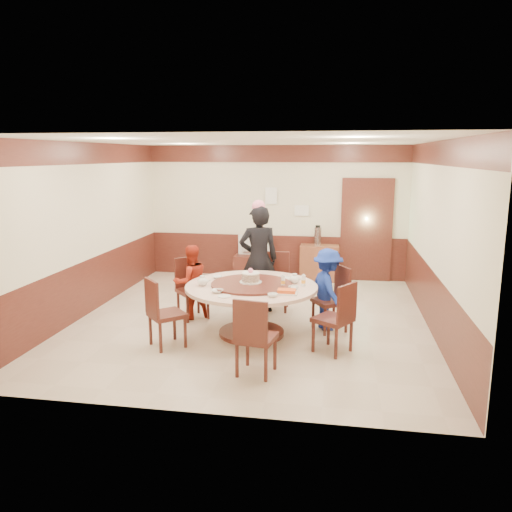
% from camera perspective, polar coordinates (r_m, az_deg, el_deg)
% --- Properties ---
extents(room, '(6.00, 6.04, 2.84)m').
position_cam_1_polar(room, '(7.80, -0.43, 0.26)').
color(room, beige).
rests_on(room, ground).
extents(banquet_table, '(1.91, 1.91, 0.78)m').
position_cam_1_polar(banquet_table, '(7.27, -0.52, -5.00)').
color(banquet_table, '#4C1E17').
rests_on(banquet_table, ground).
extents(chair_0, '(0.61, 0.61, 0.97)m').
position_cam_1_polar(chair_0, '(7.61, 8.57, -6.18)').
color(chair_0, '#4C1E17').
rests_on(chair_0, ground).
extents(chair_1, '(0.45, 0.46, 0.97)m').
position_cam_1_polar(chair_1, '(8.53, 2.28, -4.12)').
color(chair_1, '#4C1E17').
rests_on(chair_1, ground).
extents(chair_2, '(0.62, 0.62, 0.97)m').
position_cam_1_polar(chair_2, '(8.16, -7.29, -4.93)').
color(chair_2, '#4C1E17').
rests_on(chair_2, ground).
extents(chair_3, '(0.62, 0.62, 0.97)m').
position_cam_1_polar(chair_3, '(7.01, -10.26, -7.78)').
color(chair_3, '#4C1E17').
rests_on(chair_3, ground).
extents(chair_4, '(0.51, 0.52, 0.97)m').
position_cam_1_polar(chair_4, '(6.07, -0.04, -10.69)').
color(chair_4, '#4C1E17').
rests_on(chair_4, ground).
extents(chair_5, '(0.61, 0.61, 0.97)m').
position_cam_1_polar(chair_5, '(6.79, 8.89, -8.38)').
color(chair_5, '#4C1E17').
rests_on(chair_5, ground).
extents(person_standing, '(0.75, 0.60, 1.79)m').
position_cam_1_polar(person_standing, '(8.31, 0.29, -0.35)').
color(person_standing, black).
rests_on(person_standing, ground).
extents(person_red, '(0.74, 0.71, 1.20)m').
position_cam_1_polar(person_red, '(8.07, -7.44, -2.95)').
color(person_red, '#A82816').
rests_on(person_red, ground).
extents(person_blue, '(0.76, 0.92, 1.24)m').
position_cam_1_polar(person_blue, '(7.56, 8.18, -3.80)').
color(person_blue, navy).
rests_on(person_blue, ground).
extents(birthday_cake, '(0.32, 0.32, 0.21)m').
position_cam_1_polar(birthday_cake, '(7.24, -0.62, -2.45)').
color(birthday_cake, white).
rests_on(birthday_cake, banquet_table).
extents(teapot_left, '(0.17, 0.15, 0.13)m').
position_cam_1_polar(teapot_left, '(7.22, -6.13, -2.91)').
color(teapot_left, white).
rests_on(teapot_left, banquet_table).
extents(teapot_right, '(0.17, 0.15, 0.13)m').
position_cam_1_polar(teapot_right, '(7.33, 4.42, -2.67)').
color(teapot_right, white).
rests_on(teapot_right, banquet_table).
extents(bowl_0, '(0.15, 0.15, 0.04)m').
position_cam_1_polar(bowl_0, '(7.63, -4.46, -2.42)').
color(bowl_0, white).
rests_on(bowl_0, banquet_table).
extents(bowl_1, '(0.14, 0.14, 0.04)m').
position_cam_1_polar(bowl_1, '(6.63, 1.92, -4.50)').
color(bowl_1, white).
rests_on(bowl_1, banquet_table).
extents(bowl_2, '(0.16, 0.16, 0.04)m').
position_cam_1_polar(bowl_2, '(6.84, -4.45, -4.04)').
color(bowl_2, white).
rests_on(bowl_2, banquet_table).
extents(bowl_3, '(0.15, 0.15, 0.05)m').
position_cam_1_polar(bowl_3, '(7.00, 4.30, -3.65)').
color(bowl_3, white).
rests_on(bowl_3, banquet_table).
extents(saucer_near, '(0.18, 0.18, 0.01)m').
position_cam_1_polar(saucer_near, '(6.65, -3.63, -4.61)').
color(saucer_near, white).
rests_on(saucer_near, banquet_table).
extents(saucer_far, '(0.18, 0.18, 0.01)m').
position_cam_1_polar(saucer_far, '(7.63, 3.46, -2.50)').
color(saucer_far, white).
rests_on(saucer_far, banquet_table).
extents(shrimp_platter, '(0.30, 0.20, 0.06)m').
position_cam_1_polar(shrimp_platter, '(6.77, 3.51, -4.11)').
color(shrimp_platter, white).
rests_on(shrimp_platter, banquet_table).
extents(bottle_0, '(0.06, 0.06, 0.16)m').
position_cam_1_polar(bottle_0, '(7.11, 3.11, -2.92)').
color(bottle_0, white).
rests_on(bottle_0, banquet_table).
extents(bottle_1, '(0.06, 0.06, 0.16)m').
position_cam_1_polar(bottle_1, '(7.16, 5.43, -2.85)').
color(bottle_1, white).
rests_on(bottle_1, banquet_table).
extents(tv_stand, '(0.85, 0.45, 0.50)m').
position_cam_1_polar(tv_stand, '(10.68, -0.13, -1.22)').
color(tv_stand, '#4C1E17').
rests_on(tv_stand, ground).
extents(television, '(0.74, 0.11, 0.42)m').
position_cam_1_polar(television, '(10.59, -0.14, 1.22)').
color(television, gray).
rests_on(television, tv_stand).
extents(side_cabinet, '(0.80, 0.40, 0.75)m').
position_cam_1_polar(side_cabinet, '(10.55, 7.25, -0.78)').
color(side_cabinet, brown).
rests_on(side_cabinet, ground).
extents(thermos, '(0.15, 0.15, 0.38)m').
position_cam_1_polar(thermos, '(10.45, 7.06, 2.26)').
color(thermos, silver).
rests_on(thermos, side_cabinet).
extents(notice_left, '(0.25, 0.00, 0.35)m').
position_cam_1_polar(notice_left, '(10.61, 1.73, 6.89)').
color(notice_left, white).
rests_on(notice_left, room).
extents(notice_right, '(0.30, 0.00, 0.22)m').
position_cam_1_polar(notice_right, '(10.57, 5.23, 5.19)').
color(notice_right, white).
rests_on(notice_right, room).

